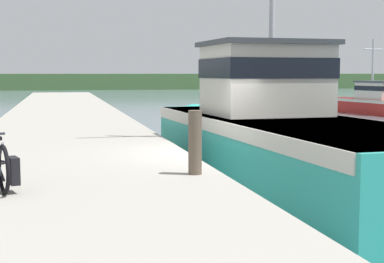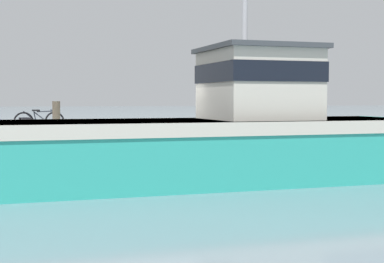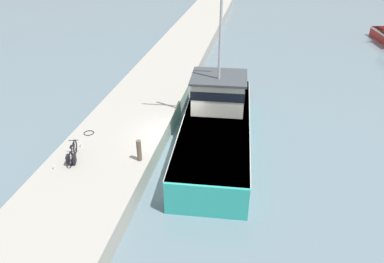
# 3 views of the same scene
# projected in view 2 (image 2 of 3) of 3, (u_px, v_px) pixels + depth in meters

# --- Properties ---
(ground_plane) EXTENTS (320.00, 320.00, 0.00)m
(ground_plane) POSITION_uv_depth(u_px,v_px,m) (151.00, 174.00, 16.29)
(ground_plane) COLOR slate
(dock_pier) EXTENTS (4.69, 80.00, 0.98)m
(dock_pier) POSITION_uv_depth(u_px,v_px,m) (134.00, 148.00, 19.20)
(dock_pier) COLOR #A39E93
(dock_pier) RESTS_ON ground_plane
(fishing_boat_main) EXTENTS (4.15, 13.53, 9.66)m
(fishing_boat_main) POSITION_uv_depth(u_px,v_px,m) (226.00, 135.00, 14.81)
(fishing_boat_main) COLOR teal
(fishing_boat_main) RESTS_ON ground_plane
(bicycle_touring) EXTENTS (0.71, 1.67, 0.75)m
(bicycle_touring) POSITION_uv_depth(u_px,v_px,m) (35.00, 122.00, 19.42)
(bicycle_touring) COLOR black
(bicycle_touring) RESTS_ON dock_pier
(mooring_post) EXTENTS (0.22, 0.22, 1.04)m
(mooring_post) POSITION_uv_depth(u_px,v_px,m) (56.00, 119.00, 16.69)
(mooring_post) COLOR brown
(mooring_post) RESTS_ON dock_pier
(hose_coil) EXTENTS (0.52, 0.52, 0.04)m
(hose_coil) POSITION_uv_depth(u_px,v_px,m) (109.00, 130.00, 20.43)
(hose_coil) COLOR black
(hose_coil) RESTS_ON dock_pier
(water_bottle_on_curb) EXTENTS (0.06, 0.06, 0.21)m
(water_bottle_on_curb) POSITION_uv_depth(u_px,v_px,m) (71.00, 128.00, 19.91)
(water_bottle_on_curb) COLOR silver
(water_bottle_on_curb) RESTS_ON dock_pier
(water_bottle_by_bike) EXTENTS (0.07, 0.07, 0.20)m
(water_bottle_by_bike) POSITION_uv_depth(u_px,v_px,m) (11.00, 129.00, 19.74)
(water_bottle_by_bike) COLOR silver
(water_bottle_by_bike) RESTS_ON dock_pier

